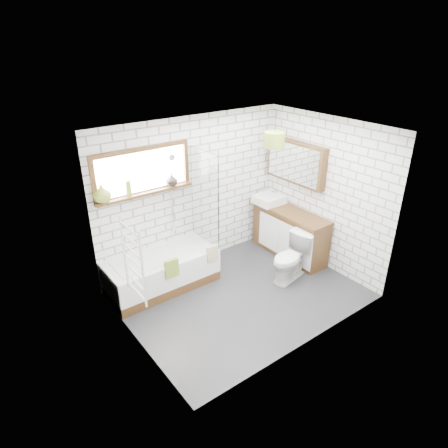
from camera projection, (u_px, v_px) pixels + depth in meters
floor at (241, 295)px, 6.09m from camera, size 3.40×2.60×0.01m
ceiling at (245, 131)px, 4.99m from camera, size 3.40×2.60×0.01m
wall_back at (192, 193)px, 6.48m from camera, size 3.40×0.01×2.50m
wall_front at (315, 260)px, 4.60m from camera, size 3.40×0.01×2.50m
wall_left at (129, 259)px, 4.62m from camera, size 0.01×2.60×2.50m
wall_right at (325, 194)px, 6.46m from camera, size 0.01×2.60×2.50m
window at (143, 172)px, 5.75m from camera, size 1.52×0.16×0.68m
towel_radiator at (133, 261)px, 4.67m from camera, size 0.06×0.52×1.00m
mirror_cabinet at (296, 162)px, 6.67m from camera, size 0.16×1.20×0.70m
shower_riser at (172, 194)px, 6.19m from camera, size 0.02×0.02×1.30m
bathtub at (162, 271)px, 6.18m from camera, size 1.70×0.75×0.55m
shower_screen at (205, 198)px, 6.18m from camera, size 0.02×0.72×1.50m
towel_green at (172, 268)px, 5.78m from camera, size 0.21×0.06×0.29m
towel_beige at (212, 253)px, 6.17m from camera, size 0.20×0.05×0.26m
vanity at (290, 233)px, 7.02m from camera, size 0.48×1.48×0.84m
basin at (269, 199)px, 7.13m from camera, size 0.49×0.43×0.14m
tap at (276, 194)px, 7.20m from camera, size 0.04×0.04×0.16m
toilet at (291, 258)px, 6.35m from camera, size 0.55×0.80×0.75m
vase_olive at (102, 195)px, 5.46m from camera, size 0.26×0.26×0.26m
vase_dark at (172, 181)px, 6.07m from camera, size 0.24×0.24×0.19m
bottle at (129, 190)px, 5.68m from camera, size 0.08×0.08×0.23m
pendant at (274, 140)px, 6.23m from camera, size 0.32×0.32×0.24m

